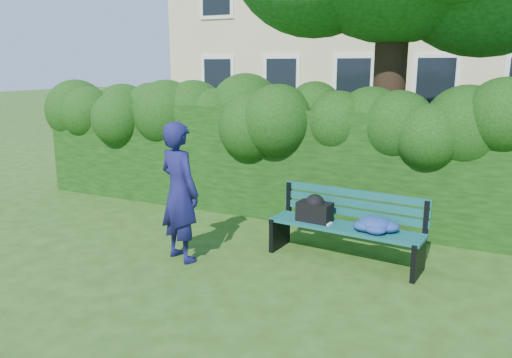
% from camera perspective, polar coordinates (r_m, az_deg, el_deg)
% --- Properties ---
extents(ground, '(80.00, 80.00, 0.00)m').
position_cam_1_polar(ground, '(6.59, -2.30, -9.14)').
color(ground, '#2D4914').
rests_on(ground, ground).
extents(hedge, '(10.00, 1.00, 1.80)m').
position_cam_1_polar(hedge, '(8.27, 4.83, 1.89)').
color(hedge, black).
rests_on(hedge, ground).
extents(park_bench, '(2.02, 0.75, 0.89)m').
position_cam_1_polar(park_bench, '(6.50, 10.33, -4.94)').
color(park_bench, '#0E4A49').
rests_on(park_bench, ground).
extents(man_reading, '(0.76, 0.63, 1.80)m').
position_cam_1_polar(man_reading, '(6.40, -8.75, -1.49)').
color(man_reading, '#17164F').
rests_on(man_reading, ground).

